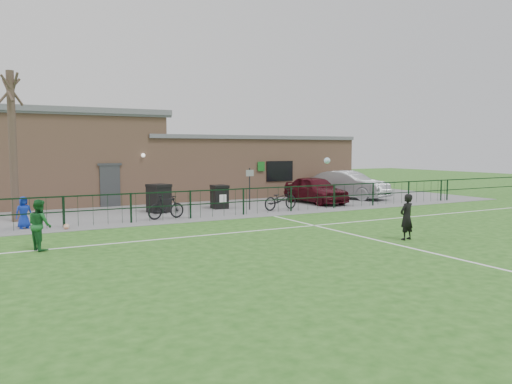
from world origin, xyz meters
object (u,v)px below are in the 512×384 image
spectator_child (24,212)px  outfield_player (40,225)px  wheelie_bin_left (159,199)px  car_silver (348,185)px  ball_ground (66,227)px  bare_tree (13,147)px  bicycle_e (280,199)px  bicycle_d (166,207)px  wheelie_bin_right (219,198)px  sign_post (250,189)px  car_maroon (315,190)px

spectator_child → outfield_player: (0.15, -4.43, 0.14)m
wheelie_bin_left → car_silver: (11.80, 1.00, 0.20)m
ball_ground → car_silver: bearing=13.9°
bare_tree → bicycle_e: size_ratio=3.07×
wheelie_bin_left → bicycle_d: 2.25m
bare_tree → spectator_child: 3.16m
wheelie_bin_right → bare_tree: bearing=-175.0°
sign_post → outfield_player: bearing=-150.7°
car_silver → ball_ground: (-16.24, -4.02, -0.72)m
car_silver → bicycle_d: bearing=174.6°
bare_tree → bicycle_d: bare_tree is taller
sign_post → bicycle_e: (1.26, -0.78, -0.49)m
spectator_child → bare_tree: bearing=84.7°
wheelie_bin_right → bicycle_e: bearing=-35.4°
bare_tree → bicycle_d: (5.55, -2.15, -2.48)m
outfield_player → spectator_child: bearing=-15.9°
bare_tree → car_silver: 17.91m
wheelie_bin_left → bicycle_e: size_ratio=0.62×
sign_post → car_silver: bearing=15.2°
car_silver → bicycle_e: (-6.40, -2.86, -0.29)m
bicycle_e → spectator_child: (-11.17, -0.26, 0.08)m
sign_post → bicycle_d: sign_post is taller
car_maroon → car_silver: car_silver is taller
spectator_child → outfield_player: bearing=-98.2°
sign_post → car_silver: (7.66, 2.08, -0.19)m
car_maroon → wheelie_bin_left: bearing=178.1°
bicycle_e → car_silver: bearing=-75.6°
wheelie_bin_right → car_silver: car_silver is taller
bare_tree → wheelie_bin_left: (5.94, 0.06, -2.38)m
outfield_player → bare_tree: bearing=-15.0°
bare_tree → sign_post: bare_tree is taller
car_silver → ball_ground: car_silver is taller
sign_post → wheelie_bin_right: bearing=132.8°
bicycle_e → outfield_player: 11.98m
wheelie_bin_right → car_silver: bearing=10.4°
wheelie_bin_right → ball_ground: wheelie_bin_right is taller
car_silver → outfield_player: (-17.43, -7.55, -0.08)m
bicycle_d → outfield_player: outfield_player is taller
wheelie_bin_right → outfield_player: (-8.70, -6.62, 0.20)m
wheelie_bin_right → outfield_player: size_ratio=0.71×
sign_post → car_maroon: bearing=11.7°
outfield_player → bicycle_e: bearing=-84.8°
outfield_player → car_maroon: bearing=-83.7°
wheelie_bin_left → ball_ground: (-4.43, -3.02, -0.52)m
bare_tree → bicycle_d: 6.45m
car_maroon → outfield_player: bearing=-156.8°
wheelie_bin_left → car_maroon: (8.65, -0.15, 0.12)m
bicycle_e → outfield_player: size_ratio=1.31×
ball_ground → outfield_player: bearing=-108.6°
wheelie_bin_right → bicycle_e: size_ratio=0.54×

